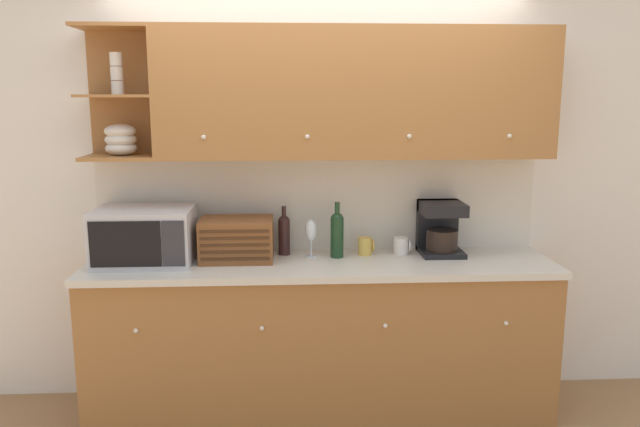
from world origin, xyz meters
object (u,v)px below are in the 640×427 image
wine_glass (311,232)px  wine_bottle (337,233)px  mug_blue_second (365,246)px  bread_box (237,239)px  coffee_maker (440,227)px  second_wine_bottle (284,233)px  microwave (145,236)px  mug (402,246)px

wine_glass → wine_bottle: (0.16, -0.01, -0.00)m
wine_bottle → mug_blue_second: 0.21m
bread_box → wine_bottle: wine_bottle is taller
bread_box → mug_blue_second: (0.78, 0.08, -0.07)m
mug_blue_second → coffee_maker: bearing=1.6°
bread_box → second_wine_bottle: 0.30m
bread_box → mug_blue_second: size_ratio=3.99×
wine_glass → wine_bottle: bearing=-4.1°
second_wine_bottle → wine_glass: size_ratio=1.31×
microwave → mug: bearing=3.9°
bread_box → wine_bottle: (0.60, 0.03, 0.03)m
microwave → second_wine_bottle: size_ratio=1.84×
bread_box → mug_blue_second: bread_box is taller
bread_box → wine_glass: bread_box is taller
mug_blue_second → coffee_maker: size_ratio=0.33×
mug_blue_second → second_wine_bottle: bearing=176.3°
bread_box → mug: 1.00m
wine_bottle → coffee_maker: (0.64, 0.06, 0.01)m
wine_bottle → wine_glass: bearing=175.9°
second_wine_bottle → wine_glass: bearing=-23.4°
wine_glass → mug_blue_second: bearing=6.3°
wine_glass → wine_bottle: 0.16m
bread_box → coffee_maker: bearing=4.4°
second_wine_bottle → coffee_maker: (0.96, -0.02, 0.03)m
second_wine_bottle → wine_glass: (0.16, -0.07, 0.02)m
microwave → wine_bottle: (1.13, 0.06, -0.01)m
microwave → coffee_maker: coffee_maker is taller
coffee_maker → wine_glass: bearing=-176.4°
mug_blue_second → mug: bearing=-1.6°
microwave → coffee_maker: bearing=4.0°
microwave → bread_box: size_ratio=1.30×
bread_box → second_wine_bottle: size_ratio=1.42×
wine_bottle → mug_blue_second: bearing=15.2°
second_wine_bottle → coffee_maker: coffee_maker is taller
mug_blue_second → coffee_maker: coffee_maker is taller
bread_box → mug: bearing=4.3°
microwave → wine_bottle: wine_bottle is taller
wine_bottle → mug: (0.40, 0.04, -0.10)m
second_wine_bottle → mug_blue_second: 0.50m
mug → coffee_maker: size_ratio=0.33×
wine_glass → mug: 0.57m
microwave → mug_blue_second: microwave is taller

